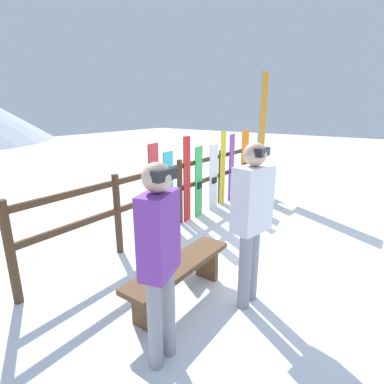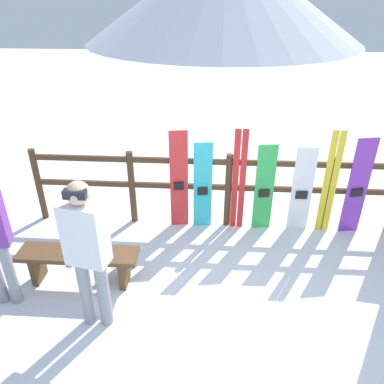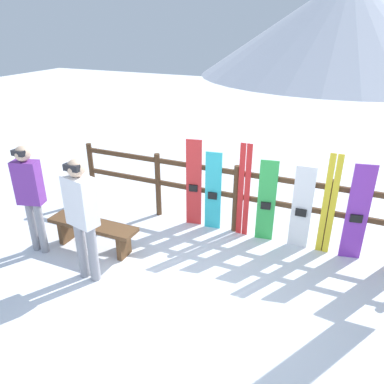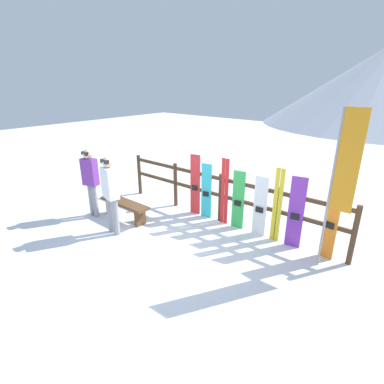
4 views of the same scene
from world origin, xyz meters
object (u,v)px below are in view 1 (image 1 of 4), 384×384
object	(u,v)px
snowboard_green	(199,182)
ski_pair_yellow	(223,168)
snowboard_white	(213,177)
ski_pair_red	(187,180)
snowboard_purple	(231,168)
person_white	(252,214)
snowboard_red	(155,192)
snowboard_orange	(244,162)
person_purple	(160,251)
snowboard_cyan	(169,192)
rental_flag	(262,120)
bench	(180,272)

from	to	relation	value
snowboard_green	ski_pair_yellow	size ratio (longest dim) A/B	0.85
snowboard_white	ski_pair_red	bearing A→B (deg)	179.78
ski_pair_red	snowboard_purple	bearing A→B (deg)	-0.11
person_white	ski_pair_yellow	world-z (taller)	person_white
ski_pair_yellow	snowboard_red	bearing A→B (deg)	-179.91
snowboard_orange	ski_pair_yellow	bearing A→B (deg)	179.82
person_purple	snowboard_purple	distance (m)	4.83
snowboard_red	snowboard_cyan	world-z (taller)	snowboard_red
person_white	snowboard_cyan	xyz separation A→B (m)	(1.08, 2.02, -0.35)
snowboard_cyan	rental_flag	world-z (taller)	rental_flag
person_white	snowboard_white	size ratio (longest dim) A/B	1.30
snowboard_red	snowboard_purple	world-z (taller)	snowboard_red
person_purple	snowboard_orange	world-z (taller)	person_purple
snowboard_white	snowboard_purple	distance (m)	0.79
snowboard_purple	snowboard_orange	distance (m)	0.67
person_white	ski_pair_red	world-z (taller)	person_white
snowboard_red	rental_flag	world-z (taller)	rental_flag
snowboard_green	ski_pair_red	bearing A→B (deg)	179.47
person_white	snowboard_purple	bearing A→B (deg)	31.19
bench	snowboard_green	world-z (taller)	snowboard_green
ski_pair_yellow	snowboard_orange	world-z (taller)	ski_pair_yellow
snowboard_green	snowboard_white	xyz separation A→B (m)	(0.55, -0.00, -0.01)
snowboard_red	rental_flag	xyz separation A→B (m)	(3.38, -0.34, 1.02)
bench	person_purple	xyz separation A→B (m)	(-0.75, -0.39, 0.68)
person_white	snowboard_purple	xyz separation A→B (m)	(3.33, 2.02, -0.29)
ski_pair_yellow	snowboard_orange	distance (m)	1.08
snowboard_cyan	snowboard_white	bearing A→B (deg)	-0.00
snowboard_green	snowboard_red	bearing A→B (deg)	179.99
person_white	snowboard_orange	distance (m)	4.49
bench	rental_flag	world-z (taller)	rental_flag
snowboard_purple	snowboard_orange	bearing A→B (deg)	0.00
ski_pair_yellow	rental_flag	world-z (taller)	rental_flag
person_white	person_purple	size ratio (longest dim) A/B	1.03
snowboard_white	ski_pair_yellow	bearing A→B (deg)	0.53
bench	snowboard_green	distance (m)	2.78
ski_pair_red	snowboard_purple	size ratio (longest dim) A/B	1.06
person_purple	snowboard_orange	xyz separation A→B (m)	(5.16, 1.77, -0.25)
snowboard_purple	rental_flag	xyz separation A→B (m)	(0.77, -0.34, 1.04)
person_white	rental_flag	xyz separation A→B (m)	(4.10, 1.68, 0.76)
ski_pair_yellow	person_white	bearing A→B (deg)	-145.41
person_white	snowboard_red	world-z (taller)	person_white
person_purple	snowboard_orange	size ratio (longest dim) A/B	1.10
snowboard_orange	bench	bearing A→B (deg)	-162.61
bench	person_purple	world-z (taller)	person_purple
snowboard_red	ski_pair_red	bearing A→B (deg)	0.22
snowboard_cyan	ski_pair_red	distance (m)	0.54
ski_pair_red	snowboard_green	size ratio (longest dim) A/B	1.16
person_white	person_purple	xyz separation A→B (m)	(-1.15, 0.24, -0.01)
person_purple	snowboard_purple	size ratio (longest dim) A/B	1.14
snowboard_green	snowboard_cyan	bearing A→B (deg)	180.00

